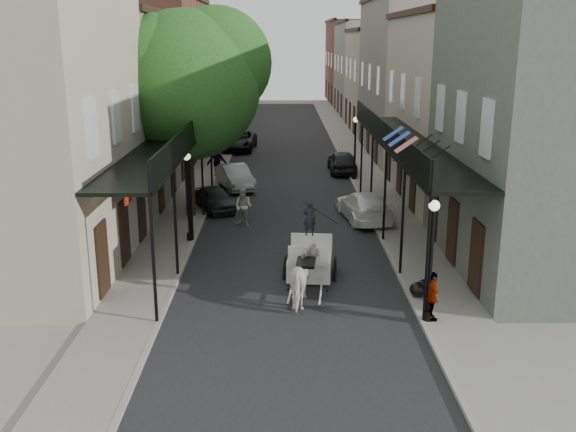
{
  "coord_description": "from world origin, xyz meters",
  "views": [
    {
      "loc": [
        -0.25,
        -19.65,
        8.28
      ],
      "look_at": [
        -0.01,
        4.38,
        1.6
      ],
      "focal_mm": 40.0,
      "sensor_mm": 36.0,
      "label": 1
    }
  ],
  "objects_px": {
    "horse": "(306,277)",
    "carriage": "(311,243)",
    "lamppost_right_near": "(431,259)",
    "car_left_near": "(214,199)",
    "pedestrian_walking": "(243,207)",
    "lamppost_right_far": "(355,147)",
    "car_left_mid": "(235,177)",
    "tree_far": "(222,76)",
    "car_left_far": "(238,141)",
    "car_right_far": "(342,162)",
    "pedestrian_sidewalk_right": "(432,296)",
    "pedestrian_sidewalk_left": "(217,160)",
    "tree_near": "(195,79)",
    "lamppost_left": "(188,195)",
    "car_right_near": "(364,206)"
  },
  "relations": [
    {
      "from": "pedestrian_sidewalk_right",
      "to": "car_left_mid",
      "type": "relative_size",
      "value": 0.37
    },
    {
      "from": "car_left_mid",
      "to": "car_right_far",
      "type": "relative_size",
      "value": 0.98
    },
    {
      "from": "horse",
      "to": "car_left_near",
      "type": "distance_m",
      "value": 12.38
    },
    {
      "from": "car_left_near",
      "to": "car_right_far",
      "type": "relative_size",
      "value": 0.83
    },
    {
      "from": "pedestrian_sidewalk_right",
      "to": "car_left_near",
      "type": "distance_m",
      "value": 15.39
    },
    {
      "from": "car_right_near",
      "to": "lamppost_right_near",
      "type": "bearing_deg",
      "value": 84.26
    },
    {
      "from": "car_left_mid",
      "to": "horse",
      "type": "bearing_deg",
      "value": -97.04
    },
    {
      "from": "carriage",
      "to": "horse",
      "type": "bearing_deg",
      "value": -90.0
    },
    {
      "from": "lamppost_left",
      "to": "carriage",
      "type": "xyz_separation_m",
      "value": [
        4.89,
        -3.64,
        -0.89
      ]
    },
    {
      "from": "horse",
      "to": "pedestrian_walking",
      "type": "relative_size",
      "value": 1.2
    },
    {
      "from": "carriage",
      "to": "car_left_near",
      "type": "xyz_separation_m",
      "value": [
        -4.39,
        8.9,
        -0.57
      ]
    },
    {
      "from": "car_left_mid",
      "to": "car_right_far",
      "type": "height_order",
      "value": "car_right_far"
    },
    {
      "from": "car_left_near",
      "to": "car_left_far",
      "type": "xyz_separation_m",
      "value": [
        0.03,
        17.76,
        0.14
      ]
    },
    {
      "from": "horse",
      "to": "tree_far",
      "type": "bearing_deg",
      "value": -73.16
    },
    {
      "from": "lamppost_right_near",
      "to": "car_left_near",
      "type": "distance_m",
      "value": 15.4
    },
    {
      "from": "horse",
      "to": "pedestrian_sidewalk_right",
      "type": "xyz_separation_m",
      "value": [
        3.7,
        -1.59,
        -0.01
      ]
    },
    {
      "from": "tree_near",
      "to": "tree_far",
      "type": "bearing_deg",
      "value": 90.19
    },
    {
      "from": "lamppost_right_near",
      "to": "lamppost_left",
      "type": "distance_m",
      "value": 11.46
    },
    {
      "from": "lamppost_right_far",
      "to": "car_right_near",
      "type": "height_order",
      "value": "lamppost_right_far"
    },
    {
      "from": "car_right_near",
      "to": "car_right_far",
      "type": "height_order",
      "value": "car_right_far"
    },
    {
      "from": "tree_far",
      "to": "car_right_far",
      "type": "bearing_deg",
      "value": -25.33
    },
    {
      "from": "car_left_near",
      "to": "car_right_far",
      "type": "distance_m",
      "value": 11.68
    },
    {
      "from": "tree_far",
      "to": "horse",
      "type": "bearing_deg",
      "value": -79.08
    },
    {
      "from": "pedestrian_sidewalk_right",
      "to": "car_right_near",
      "type": "xyz_separation_m",
      "value": [
        -0.6,
        11.42,
        -0.21
      ]
    },
    {
      "from": "tree_far",
      "to": "car_right_far",
      "type": "distance_m",
      "value": 10.08
    },
    {
      "from": "carriage",
      "to": "car_left_mid",
      "type": "distance_m",
      "value": 14.16
    },
    {
      "from": "lamppost_right_near",
      "to": "car_left_near",
      "type": "relative_size",
      "value": 1.07
    },
    {
      "from": "car_left_mid",
      "to": "car_right_far",
      "type": "bearing_deg",
      "value": 15.6
    },
    {
      "from": "tree_far",
      "to": "car_left_mid",
      "type": "height_order",
      "value": "tree_far"
    },
    {
      "from": "carriage",
      "to": "car_left_far",
      "type": "bearing_deg",
      "value": 105.2
    },
    {
      "from": "lamppost_left",
      "to": "car_right_far",
      "type": "bearing_deg",
      "value": 61.97
    },
    {
      "from": "pedestrian_sidewalk_left",
      "to": "car_right_near",
      "type": "relative_size",
      "value": 0.42
    },
    {
      "from": "lamppost_left",
      "to": "car_right_near",
      "type": "height_order",
      "value": "lamppost_left"
    },
    {
      "from": "lamppost_right_far",
      "to": "horse",
      "type": "distance_m",
      "value": 18.8
    },
    {
      "from": "carriage",
      "to": "car_right_far",
      "type": "height_order",
      "value": "carriage"
    },
    {
      "from": "tree_far",
      "to": "carriage",
      "type": "bearing_deg",
      "value": -77.01
    },
    {
      "from": "carriage",
      "to": "car_right_far",
      "type": "bearing_deg",
      "value": 87.09
    },
    {
      "from": "lamppost_right_near",
      "to": "pedestrian_sidewalk_right",
      "type": "distance_m",
      "value": 1.17
    },
    {
      "from": "carriage",
      "to": "pedestrian_sidewalk_left",
      "type": "height_order",
      "value": "carriage"
    },
    {
      "from": "carriage",
      "to": "pedestrian_walking",
      "type": "xyz_separation_m",
      "value": [
        -2.79,
        6.2,
        -0.28
      ]
    },
    {
      "from": "carriage",
      "to": "car_left_far",
      "type": "distance_m",
      "value": 27.01
    },
    {
      "from": "tree_far",
      "to": "pedestrian_sidewalk_left",
      "type": "height_order",
      "value": "tree_far"
    },
    {
      "from": "tree_near",
      "to": "carriage",
      "type": "relative_size",
      "value": 3.21
    },
    {
      "from": "tree_far",
      "to": "car_left_mid",
      "type": "xyz_separation_m",
      "value": [
        1.35,
        -8.15,
        -5.16
      ]
    },
    {
      "from": "horse",
      "to": "carriage",
      "type": "relative_size",
      "value": 0.71
    },
    {
      "from": "lamppost_left",
      "to": "lamppost_right_far",
      "type": "height_order",
      "value": "same"
    },
    {
      "from": "lamppost_right_far",
      "to": "horse",
      "type": "height_order",
      "value": "lamppost_right_far"
    },
    {
      "from": "tree_far",
      "to": "car_right_near",
      "type": "bearing_deg",
      "value": -62.01
    },
    {
      "from": "car_left_mid",
      "to": "car_left_near",
      "type": "bearing_deg",
      "value": -117.12
    },
    {
      "from": "car_left_near",
      "to": "car_right_near",
      "type": "distance_m",
      "value": 7.43
    }
  ]
}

